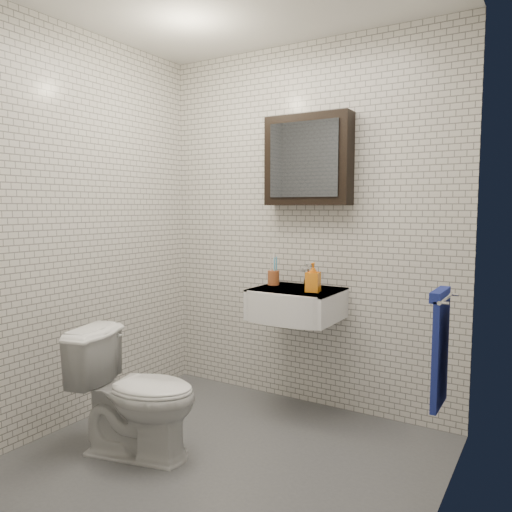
# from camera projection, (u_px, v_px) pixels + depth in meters

# --- Properties ---
(ground) EXTENTS (2.20, 2.00, 0.01)m
(ground) POSITION_uv_depth(u_px,v_px,m) (224.00, 460.00, 2.74)
(ground) COLOR #4D5055
(ground) RESTS_ON ground
(room_shell) EXTENTS (2.22, 2.02, 2.51)m
(room_shell) POSITION_uv_depth(u_px,v_px,m) (222.00, 192.00, 2.60)
(room_shell) COLOR silver
(room_shell) RESTS_ON ground
(washbasin) EXTENTS (0.55, 0.50, 0.20)m
(washbasin) POSITION_uv_depth(u_px,v_px,m) (294.00, 304.00, 3.26)
(washbasin) COLOR white
(washbasin) RESTS_ON room_shell
(faucet) EXTENTS (0.06, 0.20, 0.15)m
(faucet) POSITION_uv_depth(u_px,v_px,m) (307.00, 276.00, 3.41)
(faucet) COLOR silver
(faucet) RESTS_ON washbasin
(mirror_cabinet) EXTENTS (0.60, 0.15, 0.60)m
(mirror_cabinet) POSITION_uv_depth(u_px,v_px,m) (308.00, 160.00, 3.34)
(mirror_cabinet) COLOR black
(mirror_cabinet) RESTS_ON room_shell
(towel_rail) EXTENTS (0.09, 0.30, 0.58)m
(towel_rail) POSITION_uv_depth(u_px,v_px,m) (440.00, 344.00, 2.43)
(towel_rail) COLOR silver
(towel_rail) RESTS_ON room_shell
(toothbrush_cup) EXTENTS (0.10, 0.10, 0.22)m
(toothbrush_cup) POSITION_uv_depth(u_px,v_px,m) (273.00, 277.00, 3.45)
(toothbrush_cup) COLOR #9D4F27
(toothbrush_cup) RESTS_ON washbasin
(soap_bottle) EXTENTS (0.10, 0.10, 0.19)m
(soap_bottle) POSITION_uv_depth(u_px,v_px,m) (313.00, 277.00, 3.16)
(soap_bottle) COLOR orange
(soap_bottle) RESTS_ON washbasin
(toilet) EXTENTS (0.77, 0.55, 0.71)m
(toilet) POSITION_uv_depth(u_px,v_px,m) (136.00, 393.00, 2.78)
(toilet) COLOR white
(toilet) RESTS_ON ground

